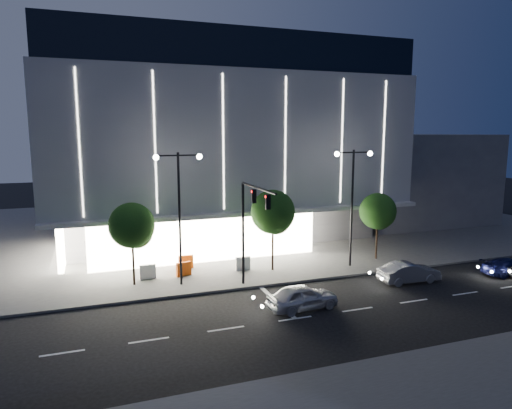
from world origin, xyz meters
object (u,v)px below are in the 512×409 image
object	(u,v)px
barrier_a	(184,269)
barrier_d	(243,263)
street_lamp_east	(352,191)
car_second	(409,272)
traffic_mast	(250,216)
barrier_b	(148,272)
tree_mid	(273,214)
car_lead	(303,297)
tree_left	(132,228)
tree_right	(378,213)
car_third	(510,267)
street_lamp_west	(179,199)
barrier_c	(186,262)

from	to	relation	value
barrier_a	barrier_d	xyz separation A→B (m)	(4.40, -0.10, 0.00)
street_lamp_east	car_second	world-z (taller)	street_lamp_east
traffic_mast	barrier_b	world-z (taller)	traffic_mast
tree_mid	car_lead	bearing A→B (deg)	-97.96
barrier_d	tree_mid	bearing A→B (deg)	-16.65
tree_left	barrier_b	bearing A→B (deg)	43.72
tree_mid	car_lead	xyz separation A→B (m)	(-1.03, -7.34, -3.60)
traffic_mast	barrier_b	size ratio (longest dim) A/B	6.43
tree_right	barrier_a	distance (m)	15.88
street_lamp_east	car_third	distance (m)	12.56
street_lamp_west	car_third	size ratio (longest dim) A/B	2.15
street_lamp_west	barrier_b	xyz separation A→B (m)	(-2.00, 1.96, -5.31)
tree_left	car_third	world-z (taller)	tree_left
street_lamp_east	tree_right	distance (m)	3.81
street_lamp_west	tree_mid	xyz separation A→B (m)	(7.03, 1.02, -1.62)
traffic_mast	car_lead	xyz separation A→B (m)	(2.00, -3.66, -4.30)
street_lamp_west	street_lamp_east	size ratio (longest dim) A/B	1.00
barrier_b	barrier_d	world-z (taller)	same
tree_left	car_third	xyz separation A→B (m)	(25.93, -6.51, -3.43)
tree_left	barrier_a	distance (m)	4.90
traffic_mast	street_lamp_east	bearing A→B (deg)	16.48
car_lead	car_third	distance (m)	16.97
car_lead	tree_left	bearing A→B (deg)	45.66
street_lamp_west	car_second	size ratio (longest dim) A/B	2.09
tree_right	barrier_a	xyz separation A→B (m)	(-15.53, 0.73, -3.23)
car_second	car_third	xyz separation A→B (m)	(7.95, -1.09, -0.10)
barrier_c	street_lamp_east	bearing A→B (deg)	-15.16
traffic_mast	barrier_b	xyz separation A→B (m)	(-5.99, 4.62, -4.38)
tree_right	car_lead	size ratio (longest dim) A/B	1.28
traffic_mast	barrier_c	xyz separation A→B (m)	(-3.02, 6.15, -4.38)
tree_mid	car_second	bearing A→B (deg)	-34.22
car_lead	barrier_a	bearing A→B (deg)	29.22
street_lamp_east	barrier_c	xyz separation A→B (m)	(-12.02, 3.49, -5.31)
car_third	car_lead	bearing A→B (deg)	96.71
car_third	street_lamp_west	bearing A→B (deg)	80.45
street_lamp_west	car_lead	size ratio (longest dim) A/B	2.10
traffic_mast	car_lead	size ratio (longest dim) A/B	1.65
tree_right	car_third	xyz separation A→B (m)	(6.93, -6.51, -3.28)
tree_left	car_third	bearing A→B (deg)	-14.10
tree_left	barrier_d	distance (m)	8.59
tree_mid	car_third	xyz separation A→B (m)	(15.93, -6.51, -3.73)
street_lamp_east	car_second	size ratio (longest dim) A/B	2.09
street_lamp_west	barrier_a	xyz separation A→B (m)	(0.50, 1.76, -5.31)
tree_left	barrier_b	size ratio (longest dim) A/B	5.20
car_second	barrier_c	bearing A→B (deg)	62.75
tree_left	barrier_d	xyz separation A→B (m)	(7.87, 0.64, -3.38)
tree_left	barrier_c	size ratio (longest dim) A/B	5.20
tree_right	barrier_b	world-z (taller)	tree_right
barrier_a	barrier_b	world-z (taller)	same
car_third	barrier_d	distance (m)	19.42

